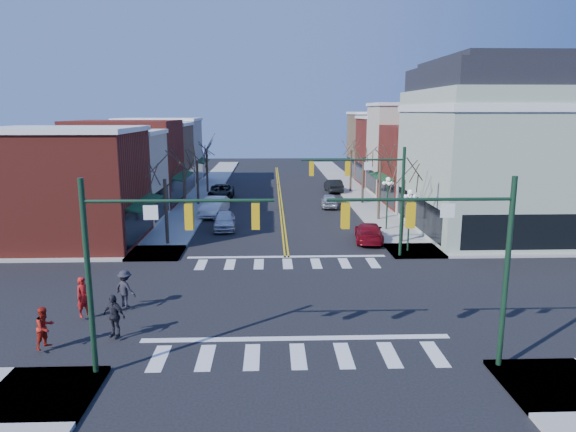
{
  "coord_description": "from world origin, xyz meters",
  "views": [
    {
      "loc": [
        -1.03,
        -24.7,
        9.39
      ],
      "look_at": [
        0.07,
        7.5,
        2.8
      ],
      "focal_mm": 32.0,
      "sensor_mm": 36.0,
      "label": 1
    }
  ],
  "objects": [
    {
      "name": "pedestrian_red_b",
      "position": [
        -10.0,
        -5.41,
        1.0
      ],
      "size": [
        0.94,
        1.02,
        1.7
      ],
      "primitive_type": "imported",
      "rotation": [
        0.0,
        0.0,
        1.13
      ],
      "color": "#AA1D12",
      "rests_on": "sidewalk_left"
    },
    {
      "name": "sidewalk_left",
      "position": [
        -8.75,
        20.0,
        0.07
      ],
      "size": [
        3.5,
        70.0,
        0.15
      ],
      "primitive_type": "cube",
      "color": "#9E9B93",
      "rests_on": "ground"
    },
    {
      "name": "ground",
      "position": [
        0.0,
        0.0,
        0.0
      ],
      "size": [
        160.0,
        160.0,
        0.0
      ],
      "primitive_type": "plane",
      "color": "black",
      "rests_on": "ground"
    },
    {
      "name": "car_right_near",
      "position": [
        6.15,
        11.65,
        0.7
      ],
      "size": [
        2.56,
        5.02,
        1.39
      ],
      "primitive_type": "imported",
      "rotation": [
        0.0,
        0.0,
        3.01
      ],
      "color": "maroon",
      "rests_on": "ground"
    },
    {
      "name": "tree_left_b",
      "position": [
        -8.4,
        19.0,
        2.52
      ],
      "size": [
        0.24,
        0.24,
        5.04
      ],
      "primitive_type": "cylinder",
      "color": "#382B21",
      "rests_on": "ground"
    },
    {
      "name": "pedestrian_dark_b",
      "position": [
        -8.03,
        -1.09,
        1.06
      ],
      "size": [
        1.35,
        1.18,
        1.82
      ],
      "primitive_type": "imported",
      "rotation": [
        0.0,
        0.0,
        2.61
      ],
      "color": "#222028",
      "rests_on": "sidewalk_left"
    },
    {
      "name": "victorian_corner",
      "position": [
        16.5,
        14.5,
        6.66
      ],
      "size": [
        12.25,
        14.25,
        13.3
      ],
      "color": "#A2B29A",
      "rests_on": "ground"
    },
    {
      "name": "bldg_left_stucco_a",
      "position": [
        -15.5,
        19.5,
        3.75
      ],
      "size": [
        10.0,
        7.0,
        7.5
      ],
      "primitive_type": "cube",
      "color": "#BAAF9A",
      "rests_on": "ground"
    },
    {
      "name": "bldg_right_stucco",
      "position": [
        15.5,
        33.5,
        5.0
      ],
      "size": [
        10.0,
        7.0,
        10.0
      ],
      "primitive_type": "cube",
      "color": "#BAAF9A",
      "rests_on": "ground"
    },
    {
      "name": "tree_right_c",
      "position": [
        8.4,
        27.0,
        2.42
      ],
      "size": [
        0.24,
        0.24,
        4.83
      ],
      "primitive_type": "cylinder",
      "color": "#382B21",
      "rests_on": "ground"
    },
    {
      "name": "car_right_mid",
      "position": [
        4.8,
        25.33,
        0.69
      ],
      "size": [
        1.9,
        4.17,
        1.39
      ],
      "primitive_type": "imported",
      "rotation": [
        0.0,
        0.0,
        3.07
      ],
      "color": "silver",
      "rests_on": "ground"
    },
    {
      "name": "traffic_mast_near_left",
      "position": [
        -5.55,
        -7.4,
        4.71
      ],
      "size": [
        6.6,
        0.28,
        7.2
      ],
      "color": "#14331E",
      "rests_on": "ground"
    },
    {
      "name": "car_right_far",
      "position": [
        6.4,
        35.1,
        0.76
      ],
      "size": [
        1.9,
        4.72,
        1.52
      ],
      "primitive_type": "imported",
      "rotation": [
        0.0,
        0.0,
        3.2
      ],
      "color": "black",
      "rests_on": "ground"
    },
    {
      "name": "tree_left_c",
      "position": [
        -8.4,
        27.0,
        2.27
      ],
      "size": [
        0.24,
        0.24,
        4.55
      ],
      "primitive_type": "cylinder",
      "color": "#382B21",
      "rests_on": "ground"
    },
    {
      "name": "bldg_left_brick_a",
      "position": [
        -15.5,
        11.75,
        4.0
      ],
      "size": [
        10.0,
        8.5,
        8.0
      ],
      "primitive_type": "cube",
      "color": "maroon",
      "rests_on": "ground"
    },
    {
      "name": "car_left_far",
      "position": [
        -6.4,
        30.67,
        0.79
      ],
      "size": [
        2.78,
        5.77,
        1.58
      ],
      "primitive_type": "imported",
      "rotation": [
        0.0,
        0.0,
        0.03
      ],
      "color": "black",
      "rests_on": "ground"
    },
    {
      "name": "bldg_left_stucco_b",
      "position": [
        -15.5,
        43.5,
        4.1
      ],
      "size": [
        10.0,
        8.0,
        8.2
      ],
      "primitive_type": "cube",
      "color": "#BAAF9A",
      "rests_on": "ground"
    },
    {
      "name": "bldg_right_tan",
      "position": [
        15.5,
        49.0,
        4.5
      ],
      "size": [
        10.0,
        8.0,
        9.0
      ],
      "primitive_type": "cube",
      "color": "#896B4C",
      "rests_on": "ground"
    },
    {
      "name": "bldg_right_brick_b",
      "position": [
        15.5,
        41.0,
        4.25
      ],
      "size": [
        10.0,
        8.0,
        8.5
      ],
      "primitive_type": "cube",
      "color": "maroon",
      "rests_on": "ground"
    },
    {
      "name": "pedestrian_dark_a",
      "position": [
        -7.58,
        -4.43,
        1.06
      ],
      "size": [
        1.15,
        0.83,
        1.82
      ],
      "primitive_type": "imported",
      "rotation": [
        0.0,
        0.0,
        -0.41
      ],
      "color": "#212129",
      "rests_on": "sidewalk_left"
    },
    {
      "name": "traffic_mast_far_right",
      "position": [
        5.55,
        7.4,
        4.71
      ],
      "size": [
        6.6,
        0.28,
        7.2
      ],
      "color": "#14331E",
      "rests_on": "ground"
    },
    {
      "name": "bldg_left_tan",
      "position": [
        -15.5,
        35.75,
        3.9
      ],
      "size": [
        10.0,
        7.5,
        7.8
      ],
      "primitive_type": "cube",
      "color": "#896B4C",
      "rests_on": "ground"
    },
    {
      "name": "tree_left_a",
      "position": [
        -8.4,
        11.0,
        2.38
      ],
      "size": [
        0.24,
        0.24,
        4.76
      ],
      "primitive_type": "cylinder",
      "color": "#382B21",
      "rests_on": "ground"
    },
    {
      "name": "tree_right_d",
      "position": [
        8.4,
        35.0,
        2.48
      ],
      "size": [
        0.24,
        0.24,
        4.97
      ],
      "primitive_type": "cylinder",
      "color": "#382B21",
      "rests_on": "ground"
    },
    {
      "name": "car_left_mid",
      "position": [
        -6.19,
        21.58,
        0.85
      ],
      "size": [
        2.42,
        5.35,
        1.7
      ],
      "primitive_type": "imported",
      "rotation": [
        0.0,
        0.0,
        -0.12
      ],
      "color": "white",
      "rests_on": "ground"
    },
    {
      "name": "lamppost_corner",
      "position": [
        8.2,
        8.5,
        2.96
      ],
      "size": [
        0.36,
        0.36,
        4.33
      ],
      "color": "#14331E",
      "rests_on": "ground"
    },
    {
      "name": "lamppost_midblock",
      "position": [
        8.2,
        15.0,
        2.96
      ],
      "size": [
        0.36,
        0.36,
        4.33
      ],
      "color": "#14331E",
      "rests_on": "ground"
    },
    {
      "name": "sidewalk_right",
      "position": [
        8.75,
        20.0,
        0.07
      ],
      "size": [
        3.5,
        70.0,
        0.15
      ],
      "primitive_type": "cube",
      "color": "#9E9B93",
      "rests_on": "ground"
    },
    {
      "name": "tree_right_a",
      "position": [
        8.4,
        11.0,
        2.31
      ],
      "size": [
        0.24,
        0.24,
        4.62
      ],
      "primitive_type": "cylinder",
      "color": "#382B21",
      "rests_on": "ground"
    },
    {
      "name": "car_left_near",
      "position": [
        -4.8,
        15.99,
        0.74
      ],
      "size": [
        1.98,
        4.42,
        1.48
      ],
      "primitive_type": "imported",
      "rotation": [
        0.0,
        0.0,
        0.06
      ],
      "color": "silver",
      "rests_on": "ground"
    },
    {
      "name": "bldg_right_brick_a",
      "position": [
        15.5,
        25.75,
        4.0
      ],
      "size": [
        10.0,
        8.5,
        8.0
      ],
      "primitive_type": "cube",
      "color": "maroon",
      "rests_on": "ground"
    },
    {
      "name": "tree_right_b",
      "position": [
        8.4,
        19.0,
        2.59
      ],
      "size": [
        0.24,
        0.24,
        5.18
      ],
      "primitive_type": "cylinder",
      "color": "#382B21",
      "rests_on": "ground"
    },
    {
      "name": "bldg_left_brick_b",
      "position": [
        -15.5,
        27.5,
        4.25
      ],
      "size": [
        10.0,
        9.0,
        8.5
      ],
      "primitive_type": "cube",
      "color": "maroon",
      "rests_on": "ground"
    },
    {
      "name": "pedestrian_red_a",
      "position": [
        -9.61,
        -2.2,
        1.08
      ],
      "size": [
        0.76,
        0.81,
        1.86
      ],
      "primitive_type": "imported",
      "rotation": [
        0.0,
        0.0,
        0.92
      ],
      "color": "red",
      "rests_on": "sidewalk_left"
    },
    {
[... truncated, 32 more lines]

